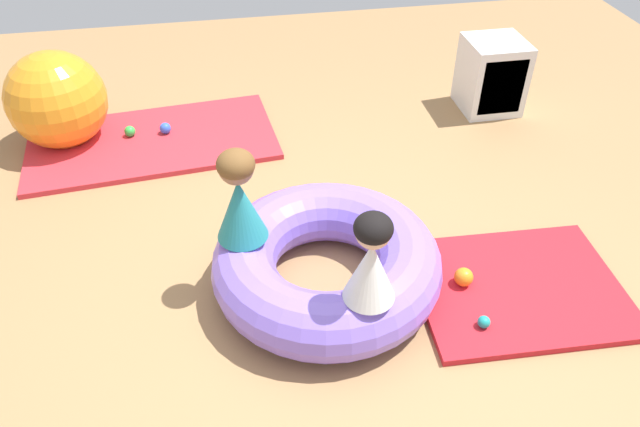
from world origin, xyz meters
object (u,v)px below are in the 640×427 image
(exercise_ball_large, at_px, (57,100))
(storage_cube, at_px, (493,77))
(inflatable_cushion, at_px, (327,263))
(play_ball_blue, at_px, (165,128))
(child_in_white, at_px, (371,259))
(play_ball_green, at_px, (130,131))
(child_in_teal, at_px, (239,197))
(play_ball_teal, at_px, (484,322))
(play_ball_orange, at_px, (464,277))

(exercise_ball_large, relative_size, storage_cube, 1.24)
(inflatable_cushion, distance_m, play_ball_blue, 1.95)
(child_in_white, xyz_separation_m, play_ball_blue, (-1.01, 2.16, -0.50))
(play_ball_green, bearing_deg, child_in_teal, -65.96)
(play_ball_teal, relative_size, exercise_ball_large, 0.09)
(play_ball_orange, relative_size, play_ball_teal, 1.60)
(storage_cube, bearing_deg, play_ball_blue, 179.76)
(child_in_teal, distance_m, play_ball_teal, 1.38)
(child_in_white, bearing_deg, play_ball_teal, 163.74)
(play_ball_blue, xyz_separation_m, play_ball_orange, (1.62, -1.89, 0.01))
(child_in_teal, xyz_separation_m, play_ball_green, (-0.73, 1.63, -0.52))
(play_ball_blue, height_order, storage_cube, storage_cube)
(child_in_white, relative_size, play_ball_teal, 7.42)
(child_in_white, distance_m, storage_cube, 2.65)
(storage_cube, bearing_deg, child_in_white, -125.56)
(play_ball_green, xyz_separation_m, play_ball_blue, (0.26, -0.00, 0.00))
(child_in_white, height_order, play_ball_blue, child_in_white)
(inflatable_cushion, xyz_separation_m, play_ball_blue, (-0.89, 1.73, -0.09))
(play_ball_teal, bearing_deg, child_in_white, 176.61)
(inflatable_cushion, height_order, storage_cube, storage_cube)
(exercise_ball_large, xyz_separation_m, storage_cube, (3.26, -0.08, -0.07))
(play_ball_orange, bearing_deg, storage_cube, 63.78)
(inflatable_cushion, bearing_deg, child_in_teal, 165.29)
(play_ball_blue, distance_m, play_ball_orange, 2.49)
(play_ball_orange, height_order, exercise_ball_large, exercise_ball_large)
(play_ball_teal, relative_size, storage_cube, 0.12)
(child_in_white, xyz_separation_m, play_ball_orange, (0.61, 0.27, -0.49))
(child_in_teal, bearing_deg, child_in_white, -112.22)
(play_ball_green, bearing_deg, play_ball_teal, -49.59)
(play_ball_orange, bearing_deg, inflatable_cushion, 167.93)
(exercise_ball_large, bearing_deg, play_ball_teal, -44.19)
(inflatable_cushion, xyz_separation_m, child_in_teal, (-0.42, 0.11, 0.42))
(inflatable_cushion, height_order, play_ball_green, inflatable_cushion)
(play_ball_blue, relative_size, storage_cube, 0.15)
(play_ball_green, bearing_deg, exercise_ball_large, 171.77)
(child_in_teal, height_order, play_ball_orange, child_in_teal)
(exercise_ball_large, bearing_deg, play_ball_orange, -40.04)
(play_ball_blue, bearing_deg, storage_cube, -0.24)
(inflatable_cushion, height_order, child_in_teal, child_in_teal)
(child_in_white, height_order, exercise_ball_large, child_in_white)
(inflatable_cushion, distance_m, play_ball_orange, 0.75)
(child_in_white, relative_size, storage_cube, 0.86)
(play_ball_green, xyz_separation_m, exercise_ball_large, (-0.46, 0.07, 0.27))
(child_in_teal, relative_size, storage_cube, 0.93)
(child_in_white, height_order, play_ball_orange, child_in_white)
(exercise_ball_large, bearing_deg, storage_cube, -1.43)
(child_in_teal, height_order, play_ball_blue, child_in_teal)
(child_in_teal, xyz_separation_m, play_ball_orange, (1.15, -0.27, -0.50))
(play_ball_green, relative_size, play_ball_blue, 0.96)
(child_in_teal, xyz_separation_m, exercise_ball_large, (-1.18, 1.69, -0.25))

